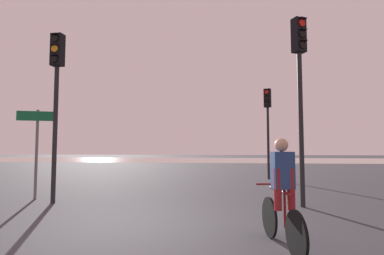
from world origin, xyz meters
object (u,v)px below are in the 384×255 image
Objects in this scene: traffic_light_near_right at (300,75)px; traffic_light_far_right at (268,116)px; traffic_light_near_left at (56,85)px; cyclist at (282,193)px; direction_sign_post at (37,140)px.

traffic_light_far_right is at bearing -119.61° from traffic_light_near_right.
traffic_light_near_left reaches higher than cyclist.
traffic_light_near_left is 1.07× the size of traffic_light_far_right.
traffic_light_near_right reaches higher than traffic_light_near_left.
direction_sign_post is at bearing 139.47° from cyclist.
traffic_light_far_right is 1.68× the size of direction_sign_post.
traffic_light_near_right is (6.54, 0.13, 0.13)m from traffic_light_near_left.
cyclist is at bearing 42.97° from traffic_light_near_right.
traffic_light_far_right is (0.20, 6.85, -0.32)m from traffic_light_near_right.
traffic_light_near_left is 6.70m from cyclist.
cyclist is (5.41, -3.15, -2.40)m from traffic_light_near_left.
cyclist is (-1.13, -3.28, -2.53)m from traffic_light_near_right.
traffic_light_near_right is at bearing -173.96° from traffic_light_near_left.
traffic_light_near_right is 4.30m from cyclist.
direction_sign_post reaches higher than cyclist.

